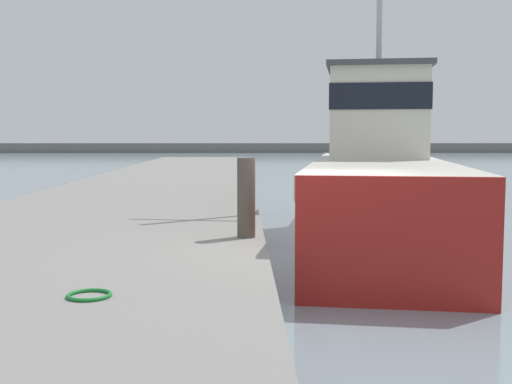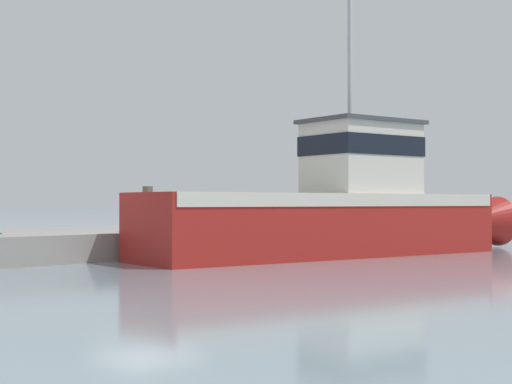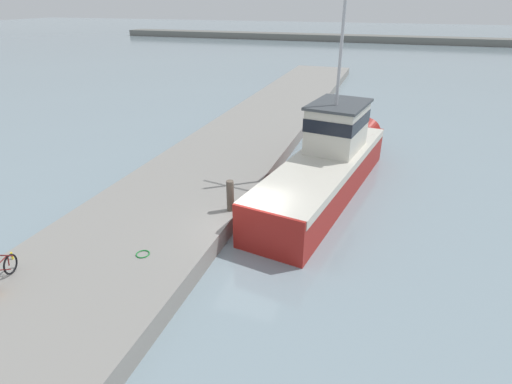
{
  "view_description": "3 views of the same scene",
  "coord_description": "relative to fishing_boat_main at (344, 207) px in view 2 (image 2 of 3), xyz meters",
  "views": [
    {
      "loc": [
        -1.29,
        -9.34,
        2.4
      ],
      "look_at": [
        -1.07,
        0.17,
        1.56
      ],
      "focal_mm": 45.0,
      "sensor_mm": 36.0,
      "label": 1
    },
    {
      "loc": [
        16.52,
        -12.75,
        1.59
      ],
      "look_at": [
        0.47,
        3.67,
        1.89
      ],
      "focal_mm": 55.0,
      "sensor_mm": 36.0,
      "label": 2
    },
    {
      "loc": [
        4.27,
        -12.2,
        8.49
      ],
      "look_at": [
        -0.13,
        0.99,
        1.73
      ],
      "focal_mm": 28.0,
      "sensor_mm": 36.0,
      "label": 3
    }
  ],
  "objects": [
    {
      "name": "ground_plane",
      "position": [
        -1.97,
        -5.9,
        -1.45
      ],
      "size": [
        320.0,
        320.0,
        0.0
      ],
      "primitive_type": "plane",
      "color": "gray"
    },
    {
      "name": "dock_pier",
      "position": [
        -6.08,
        -5.9,
        -1.08
      ],
      "size": [
        6.39,
        80.0,
        0.75
      ],
      "primitive_type": "cube",
      "color": "gray",
      "rests_on": "ground_plane"
    },
    {
      "name": "fishing_boat_main",
      "position": [
        0.0,
        0.0,
        0.0
      ],
      "size": [
        4.78,
        14.23,
        10.78
      ],
      "rotation": [
        0.0,
        0.0,
        -0.17
      ],
      "color": "maroon",
      "rests_on": "ground_plane"
    },
    {
      "name": "mooring_post",
      "position": [
        -3.18,
        -4.92,
        -0.05
      ],
      "size": [
        0.29,
        0.29,
        1.3
      ],
      "primitive_type": "cylinder",
      "color": "#51473D",
      "rests_on": "dock_pier"
    }
  ]
}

